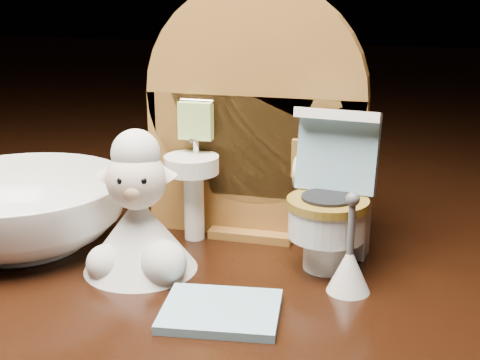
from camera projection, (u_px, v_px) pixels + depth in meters
name	position (u px, v px, depth m)	size (l,w,h in m)	color
backdrop_panel	(254.00, 128.00, 0.39)	(0.13, 0.05, 0.15)	brown
toy_toilet	(333.00, 209.00, 0.36)	(0.05, 0.06, 0.09)	white
bath_mat	(221.00, 311.00, 0.31)	(0.05, 0.04, 0.00)	#80B2C6
toilet_brush	(349.00, 266.00, 0.33)	(0.02, 0.02, 0.05)	white
plush_lamb	(139.00, 222.00, 0.35)	(0.06, 0.06, 0.08)	silver
ceramic_bowl	(21.00, 212.00, 0.39)	(0.12, 0.12, 0.04)	white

